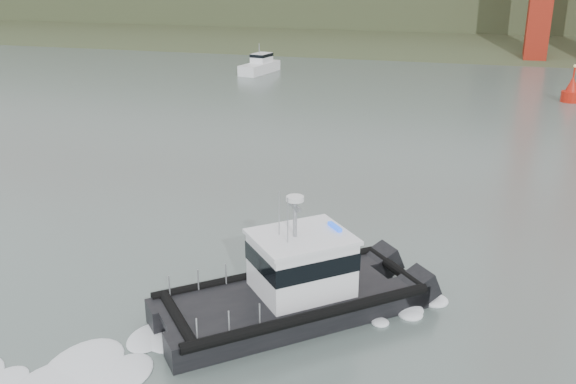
% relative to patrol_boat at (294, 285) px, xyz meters
% --- Properties ---
extents(ground, '(400.00, 400.00, 0.00)m').
position_rel_patrol_boat_xyz_m(ground, '(-3.93, -0.46, -1.31)').
color(ground, '#4A5852').
rests_on(ground, ground).
extents(patrol_boat, '(10.71, 10.08, 5.24)m').
position_rel_patrol_boat_xyz_m(patrol_boat, '(0.00, 0.00, 0.00)').
color(patrol_boat, black).
rests_on(patrol_boat, ground).
extents(motorboat, '(3.62, 7.21, 3.79)m').
position_rel_patrol_boat_xyz_m(motorboat, '(-19.97, 55.77, -0.37)').
color(motorboat, white).
rests_on(motorboat, ground).
extents(nav_buoy, '(1.90, 1.90, 3.96)m').
position_rel_patrol_boat_xyz_m(nav_buoy, '(15.79, 47.60, -0.27)').
color(nav_buoy, red).
rests_on(nav_buoy, ground).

